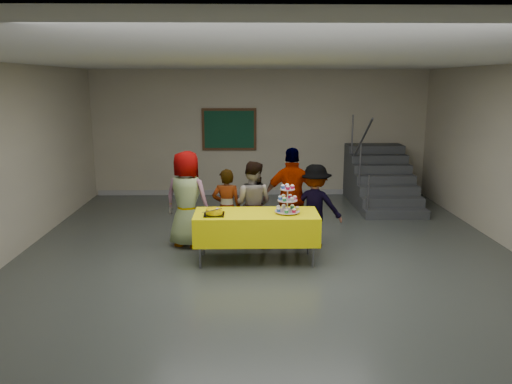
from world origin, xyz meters
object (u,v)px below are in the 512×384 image
at_px(staircase, 379,181).
at_px(schoolchild_b, 227,208).
at_px(bear_cake, 214,211).
at_px(schoolchild_a, 187,199).
at_px(cupcake_stand, 287,202).
at_px(bake_table, 256,226).
at_px(schoolchild_d, 293,198).
at_px(schoolchild_c, 252,204).
at_px(schoolchild_e, 315,206).
at_px(noticeboard, 229,129).

bearing_deg(staircase, schoolchild_b, -137.50).
height_order(bear_cake, schoolchild_a, schoolchild_a).
height_order(cupcake_stand, staircase, staircase).
height_order(bake_table, bear_cake, bear_cake).
relative_size(bear_cake, schoolchild_d, 0.22).
bearing_deg(schoolchild_c, staircase, -116.96).
relative_size(schoolchild_a, schoolchild_e, 1.16).
xyz_separation_m(schoolchild_c, noticeboard, (-0.49, 3.86, 0.88)).
relative_size(schoolchild_c, noticeboard, 1.11).
bearing_deg(bake_table, cupcake_stand, -2.52).
bearing_deg(schoolchild_d, schoolchild_b, 5.26).
xyz_separation_m(bear_cake, schoolchild_b, (0.16, 0.82, -0.16)).
distance_m(schoolchild_d, staircase, 3.82).
bearing_deg(staircase, noticeboard, 166.32).
relative_size(bake_table, schoolchild_d, 1.13).
relative_size(cupcake_stand, noticeboard, 0.34).
bearing_deg(schoolchild_c, bear_cake, 73.82).
relative_size(schoolchild_a, schoolchild_d, 0.97).
relative_size(staircase, noticeboard, 1.85).
height_order(cupcake_stand, schoolchild_c, schoolchild_c).
distance_m(cupcake_stand, staircase, 4.54).
height_order(cupcake_stand, schoolchild_b, schoolchild_b).
xyz_separation_m(schoolchild_b, noticeboard, (-0.07, 3.92, 0.94)).
bearing_deg(schoolchild_c, schoolchild_a, 17.79).
height_order(schoolchild_a, schoolchild_b, schoolchild_a).
distance_m(schoolchild_b, schoolchild_e, 1.47).
bearing_deg(staircase, bake_table, -127.31).
distance_m(bake_table, schoolchild_a, 1.39).
bearing_deg(bear_cake, schoolchild_d, 34.14).
bearing_deg(schoolchild_a, staircase, -122.55).
height_order(bear_cake, schoolchild_c, schoolchild_c).
xyz_separation_m(cupcake_stand, staircase, (2.42, 3.81, -0.46)).
xyz_separation_m(bake_table, noticeboard, (-0.54, 4.63, 1.04)).
bearing_deg(schoolchild_b, schoolchild_c, -167.42).
xyz_separation_m(schoolchild_d, schoolchild_e, (0.37, -0.06, -0.13)).
height_order(schoolchild_a, schoolchild_d, schoolchild_d).
distance_m(bake_table, schoolchild_d, 1.00).
height_order(bear_cake, schoolchild_e, schoolchild_e).
height_order(bake_table, schoolchild_d, schoolchild_d).
height_order(bear_cake, staircase, staircase).
xyz_separation_m(cupcake_stand, bear_cake, (-1.10, -0.09, -0.12)).
distance_m(staircase, noticeboard, 3.71).
bearing_deg(cupcake_stand, schoolchild_a, 154.07).
bearing_deg(noticeboard, bake_table, -83.31).
bearing_deg(cupcake_stand, schoolchild_c, 123.37).
distance_m(schoolchild_b, schoolchild_c, 0.43).
bearing_deg(schoolchild_e, bear_cake, 41.56).
distance_m(bear_cake, schoolchild_a, 1.00).
bearing_deg(staircase, schoolchild_e, -121.41).
relative_size(schoolchild_a, staircase, 0.67).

